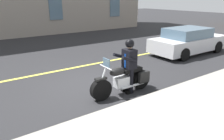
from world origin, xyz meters
TOP-DOWN VIEW (x-y plane):
  - ground_plane at (0.00, 0.00)m, footprint 80.00×80.00m
  - lane_center_stripe at (0.00, -2.00)m, footprint 60.00×0.16m
  - motorcycle_main at (-0.52, 1.27)m, footprint 2.21×0.60m
  - rider_main at (-0.71, 1.27)m, footprint 0.62×0.54m
  - car_silver at (-6.55, -0.84)m, footprint 4.60×1.92m

SIDE VIEW (x-z plane):
  - ground_plane at x=0.00m, z-range 0.00..0.00m
  - lane_center_stripe at x=0.00m, z-range 0.00..0.01m
  - motorcycle_main at x=-0.52m, z-range -0.18..1.08m
  - car_silver at x=-6.55m, z-range -0.01..1.39m
  - rider_main at x=-0.71m, z-range 0.17..1.91m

